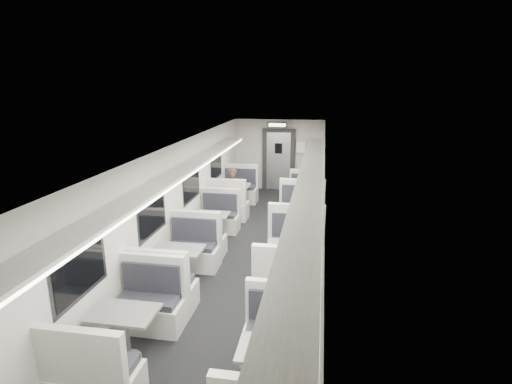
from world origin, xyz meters
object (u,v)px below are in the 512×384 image
(booth_right_c, at_px, (292,265))
(exit_sign, at_px, (277,125))
(booth_left_c, at_px, (180,267))
(booth_left_a, at_px, (234,197))
(booth_left_d, at_px, (126,335))
(booth_right_b, at_px, (299,225))
(booth_left_b, at_px, (211,228))
(booth_right_d, at_px, (273,374))
(vestibule_door, at_px, (278,160))
(passenger, at_px, (233,194))
(booth_right_a, at_px, (304,200))

(booth_right_c, bearing_deg, exit_sign, 99.22)
(booth_left_c, relative_size, exit_sign, 3.36)
(booth_left_a, relative_size, booth_left_c, 1.04)
(booth_left_d, xyz_separation_m, booth_right_b, (2.00, 4.49, 0.05))
(booth_right_c, bearing_deg, booth_left_b, 139.13)
(booth_right_d, xyz_separation_m, vestibule_door, (-1.00, 9.43, 0.69))
(booth_left_b, height_order, passenger, passenger)
(booth_right_d, bearing_deg, booth_right_a, 90.00)
(booth_right_b, height_order, exit_sign, exit_sign)
(booth_left_b, height_order, booth_right_a, booth_left_b)
(booth_right_c, bearing_deg, booth_right_b, 90.00)
(booth_left_b, height_order, booth_left_d, booth_left_d)
(booth_right_a, xyz_separation_m, booth_right_c, (0.00, -4.30, 0.05))
(booth_left_d, relative_size, exit_sign, 3.33)
(booth_left_b, bearing_deg, booth_right_c, -40.87)
(booth_left_a, distance_m, booth_right_c, 4.65)
(booth_left_b, bearing_deg, exit_sign, 77.27)
(passenger, height_order, exit_sign, exit_sign)
(booth_right_c, distance_m, booth_right_d, 2.78)
(booth_left_a, relative_size, vestibule_door, 1.03)
(booth_left_d, height_order, booth_right_b, booth_right_b)
(booth_right_a, relative_size, booth_right_b, 0.85)
(booth_left_a, height_order, booth_left_c, booth_left_a)
(booth_left_a, distance_m, exit_sign, 2.90)
(booth_left_b, relative_size, booth_left_d, 0.96)
(booth_right_a, height_order, booth_right_c, booth_right_c)
(booth_left_b, relative_size, booth_right_a, 1.00)
(booth_right_a, height_order, passenger, passenger)
(booth_right_a, bearing_deg, passenger, -152.37)
(booth_left_b, height_order, booth_right_b, booth_right_b)
(booth_left_b, bearing_deg, passenger, 84.58)
(booth_right_a, relative_size, booth_right_c, 0.88)
(booth_left_a, bearing_deg, exit_sign, 62.90)
(booth_left_b, relative_size, booth_left_c, 0.95)
(booth_right_c, bearing_deg, vestibule_door, 98.56)
(booth_left_a, bearing_deg, booth_right_b, -46.66)
(passenger, xyz_separation_m, exit_sign, (0.85, 2.82, 1.57))
(booth_left_c, xyz_separation_m, booth_right_d, (2.00, -2.42, -0.02))
(booth_left_b, xyz_separation_m, vestibule_door, (1.00, 4.91, 0.69))
(booth_right_b, height_order, booth_right_c, booth_right_b)
(passenger, xyz_separation_m, vestibule_door, (0.85, 3.31, 0.33))
(booth_right_b, distance_m, booth_right_c, 2.08)
(booth_right_b, height_order, booth_right_d, booth_right_b)
(booth_right_c, bearing_deg, passenger, 118.98)
(booth_left_c, distance_m, vestibule_door, 7.11)
(booth_right_a, xyz_separation_m, vestibule_door, (-1.00, 2.34, 0.69))
(booth_left_c, xyz_separation_m, booth_right_a, (2.00, 4.66, -0.02))
(booth_left_b, distance_m, booth_right_d, 4.94)
(vestibule_door, bearing_deg, booth_left_d, -96.31)
(booth_right_a, relative_size, passenger, 1.38)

